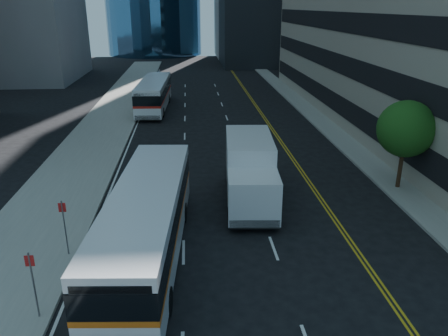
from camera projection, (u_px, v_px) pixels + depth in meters
name	position (u px, v px, depth m)	size (l,w,h in m)	color
ground	(271.00, 275.00, 17.51)	(160.00, 160.00, 0.00)	black
sidewalk_west	(108.00, 122.00, 40.02)	(5.00, 90.00, 0.15)	gray
sidewalk_east	(316.00, 118.00, 41.50)	(2.00, 90.00, 0.15)	gray
street_tree	(406.00, 129.00, 24.39)	(3.20, 3.20, 5.10)	#332114
bus_front	(147.00, 222.00, 18.12)	(3.55, 12.33, 3.14)	silver
bus_rear	(154.00, 94.00, 44.58)	(3.05, 11.72, 3.00)	white
box_truck	(250.00, 171.00, 23.33)	(2.97, 7.34, 3.44)	silver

